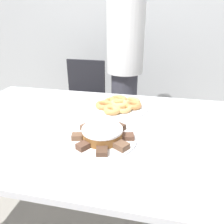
{
  "coord_description": "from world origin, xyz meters",
  "views": [
    {
      "loc": [
        0.26,
        -1.02,
        1.32
      ],
      "look_at": [
        0.03,
        0.06,
        0.83
      ],
      "focal_mm": 35.0,
      "sensor_mm": 36.0,
      "label": 1
    }
  ],
  "objects_px": {
    "office_chair_left": "(83,109)",
    "plate_cake": "(103,139)",
    "person_standing": "(125,65)",
    "frosted_cake": "(102,133)",
    "plate_donuts": "(119,107)"
  },
  "relations": [
    {
      "from": "office_chair_left",
      "to": "plate_cake",
      "type": "relative_size",
      "value": 2.78
    },
    {
      "from": "person_standing",
      "to": "frosted_cake",
      "type": "bearing_deg",
      "value": -86.85
    },
    {
      "from": "office_chair_left",
      "to": "plate_donuts",
      "type": "height_order",
      "value": "office_chair_left"
    },
    {
      "from": "office_chair_left",
      "to": "plate_donuts",
      "type": "relative_size",
      "value": 2.39
    },
    {
      "from": "person_standing",
      "to": "plate_donuts",
      "type": "xyz_separation_m",
      "value": [
        0.06,
        -0.6,
        -0.15
      ]
    },
    {
      "from": "office_chair_left",
      "to": "plate_cake",
      "type": "height_order",
      "value": "office_chair_left"
    },
    {
      "from": "plate_cake",
      "to": "plate_donuts",
      "type": "height_order",
      "value": "same"
    },
    {
      "from": "plate_cake",
      "to": "office_chair_left",
      "type": "bearing_deg",
      "value": 114.53
    },
    {
      "from": "person_standing",
      "to": "plate_cake",
      "type": "bearing_deg",
      "value": -86.85
    },
    {
      "from": "office_chair_left",
      "to": "frosted_cake",
      "type": "height_order",
      "value": "office_chair_left"
    },
    {
      "from": "person_standing",
      "to": "frosted_cake",
      "type": "relative_size",
      "value": 8.88
    },
    {
      "from": "office_chair_left",
      "to": "plate_cake",
      "type": "distance_m",
      "value": 1.23
    },
    {
      "from": "office_chair_left",
      "to": "plate_donuts",
      "type": "xyz_separation_m",
      "value": [
        0.5,
        -0.67,
        0.34
      ]
    },
    {
      "from": "person_standing",
      "to": "frosted_cake",
      "type": "xyz_separation_m",
      "value": [
        0.06,
        -1.01,
        -0.12
      ]
    },
    {
      "from": "plate_cake",
      "to": "plate_donuts",
      "type": "distance_m",
      "value": 0.41
    }
  ]
}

